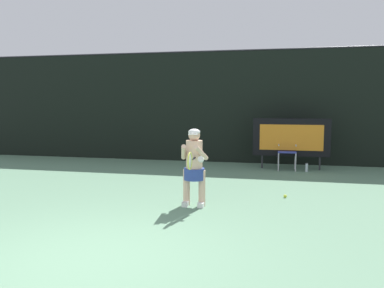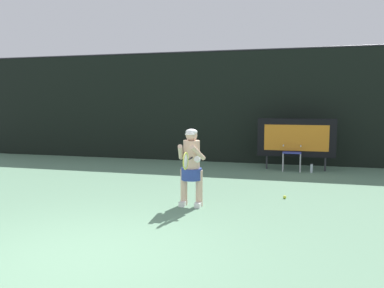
% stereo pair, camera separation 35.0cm
% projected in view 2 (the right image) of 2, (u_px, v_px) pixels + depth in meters
% --- Properties ---
extents(ground, '(18.00, 22.00, 0.03)m').
position_uv_depth(ground, '(63.00, 267.00, 4.66)').
color(ground, slate).
extents(backdrop_screen, '(18.00, 0.12, 3.66)m').
position_uv_depth(backdrop_screen, '(213.00, 107.00, 12.81)').
color(backdrop_screen, black).
rests_on(backdrop_screen, ground).
extents(scoreboard, '(2.20, 0.21, 1.50)m').
position_uv_depth(scoreboard, '(296.00, 138.00, 11.24)').
color(scoreboard, black).
rests_on(scoreboard, ground).
extents(umpire_chair, '(0.52, 0.44, 1.08)m').
position_uv_depth(umpire_chair, '(292.00, 149.00, 11.21)').
color(umpire_chair, '#B7B7BC').
rests_on(umpire_chair, ground).
extents(water_bottle, '(0.07, 0.07, 0.27)m').
position_uv_depth(water_bottle, '(311.00, 168.00, 10.88)').
color(water_bottle, silver).
rests_on(water_bottle, ground).
extents(tennis_player, '(0.53, 0.61, 1.47)m').
position_uv_depth(tennis_player, '(191.00, 164.00, 7.31)').
color(tennis_player, white).
rests_on(tennis_player, ground).
extents(tennis_racket, '(0.03, 0.60, 0.31)m').
position_uv_depth(tennis_racket, '(186.00, 161.00, 6.77)').
color(tennis_racket, black).
extents(tennis_ball_loose, '(0.07, 0.07, 0.07)m').
position_uv_depth(tennis_ball_loose, '(285.00, 197.00, 7.93)').
color(tennis_ball_loose, '#CCDB3D').
rests_on(tennis_ball_loose, ground).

